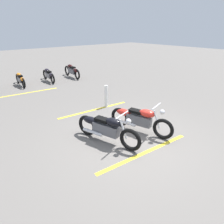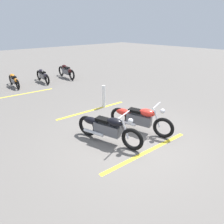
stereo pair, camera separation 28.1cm
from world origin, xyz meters
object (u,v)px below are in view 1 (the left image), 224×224
motorcycle_row_far_left (72,71)px  motorcycle_row_center (20,79)px  motorcycle_bright_foreground (139,119)px  bollard_post (106,96)px  motorcycle_dark_foreground (106,128)px  motorcycle_row_left (49,75)px

motorcycle_row_far_left → motorcycle_row_center: motorcycle_row_far_left is taller
motorcycle_bright_foreground → bollard_post: bearing=150.7°
motorcycle_row_center → motorcycle_dark_foreground: bearing=-177.0°
motorcycle_row_center → bollard_post: 6.13m
motorcycle_row_left → motorcycle_row_center: motorcycle_row_left is taller
motorcycle_row_left → motorcycle_row_center: size_ratio=1.07×
motorcycle_dark_foreground → motorcycle_row_far_left: (8.02, -3.42, -0.01)m
motorcycle_row_left → bollard_post: (-5.76, -0.06, 0.06)m
motorcycle_dark_foreground → motorcycle_row_left: bearing=151.8°
motorcycle_dark_foreground → motorcycle_row_far_left: 8.72m
motorcycle_row_left → motorcycle_row_center: bearing=91.0°
motorcycle_row_left → bollard_post: 5.76m
motorcycle_row_far_left → bollard_post: size_ratio=2.34×
motorcycle_row_far_left → motorcycle_row_center: 3.39m
motorcycle_dark_foreground → motorcycle_row_far_left: motorcycle_dark_foreground is taller
motorcycle_row_far_left → motorcycle_dark_foreground: bearing=160.5°
motorcycle_row_center → motorcycle_bright_foreground: bearing=-168.7°
motorcycle_bright_foreground → motorcycle_row_left: motorcycle_bright_foreground is taller
motorcycle_bright_foreground → motorcycle_row_far_left: 8.50m
motorcycle_bright_foreground → motorcycle_row_center: bearing=172.1°
motorcycle_row_far_left → motorcycle_row_center: size_ratio=1.17×
motorcycle_row_far_left → motorcycle_row_left: bearing=94.5°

